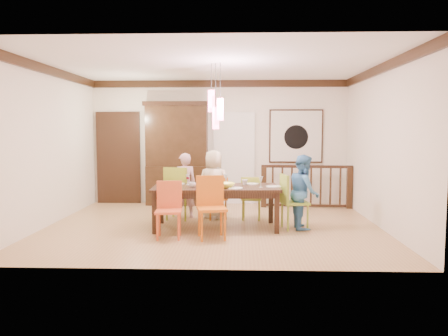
{
  "coord_description": "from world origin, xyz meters",
  "views": [
    {
      "loc": [
        0.49,
        -7.82,
        1.75
      ],
      "look_at": [
        0.2,
        0.15,
        1.05
      ],
      "focal_mm": 35.0,
      "sensor_mm": 36.0,
      "label": 1
    }
  ],
  "objects_px": {
    "person_far_left": "(185,186)",
    "dining_table": "(216,191)",
    "person_end_right": "(304,192)",
    "china_hutch": "(177,153)",
    "balustrade": "(306,186)",
    "chair_far_left": "(179,189)",
    "person_far_mid": "(214,184)",
    "chair_end_right": "(295,198)"
  },
  "relations": [
    {
      "from": "chair_end_right",
      "to": "china_hutch",
      "type": "relative_size",
      "value": 0.4
    },
    {
      "from": "china_hutch",
      "to": "person_far_left",
      "type": "height_order",
      "value": "china_hutch"
    },
    {
      "from": "chair_far_left",
      "to": "balustrade",
      "type": "distance_m",
      "value": 3.0
    },
    {
      "from": "dining_table",
      "to": "person_end_right",
      "type": "height_order",
      "value": "person_end_right"
    },
    {
      "from": "chair_far_left",
      "to": "person_far_mid",
      "type": "xyz_separation_m",
      "value": [
        0.67,
        0.14,
        0.08
      ]
    },
    {
      "from": "chair_end_right",
      "to": "person_end_right",
      "type": "xyz_separation_m",
      "value": [
        0.16,
        0.03,
        0.1
      ]
    },
    {
      "from": "dining_table",
      "to": "person_far_mid",
      "type": "height_order",
      "value": "person_far_mid"
    },
    {
      "from": "chair_end_right",
      "to": "person_end_right",
      "type": "relative_size",
      "value": 0.74
    },
    {
      "from": "chair_far_left",
      "to": "chair_end_right",
      "type": "bearing_deg",
      "value": 171.5
    },
    {
      "from": "chair_far_left",
      "to": "person_far_left",
      "type": "bearing_deg",
      "value": -115.64
    },
    {
      "from": "chair_far_left",
      "to": "china_hutch",
      "type": "distance_m",
      "value": 1.83
    },
    {
      "from": "balustrade",
      "to": "person_end_right",
      "type": "distance_m",
      "value": 2.13
    },
    {
      "from": "person_far_mid",
      "to": "person_end_right",
      "type": "bearing_deg",
      "value": 165.92
    },
    {
      "from": "chair_far_left",
      "to": "china_hutch",
      "type": "height_order",
      "value": "china_hutch"
    },
    {
      "from": "chair_far_left",
      "to": "person_end_right",
      "type": "distance_m",
      "value": 2.44
    },
    {
      "from": "person_far_mid",
      "to": "person_end_right",
      "type": "height_order",
      "value": "person_far_mid"
    },
    {
      "from": "balustrade",
      "to": "person_far_mid",
      "type": "bearing_deg",
      "value": -145.27
    },
    {
      "from": "dining_table",
      "to": "chair_far_left",
      "type": "xyz_separation_m",
      "value": [
        -0.77,
        0.76,
        -0.08
      ]
    },
    {
      "from": "dining_table",
      "to": "person_far_left",
      "type": "relative_size",
      "value": 1.75
    },
    {
      "from": "dining_table",
      "to": "person_far_mid",
      "type": "relative_size",
      "value": 1.67
    },
    {
      "from": "chair_far_left",
      "to": "person_far_mid",
      "type": "relative_size",
      "value": 0.76
    },
    {
      "from": "dining_table",
      "to": "person_far_left",
      "type": "height_order",
      "value": "person_far_left"
    },
    {
      "from": "chair_end_right",
      "to": "person_far_mid",
      "type": "bearing_deg",
      "value": 47.33
    },
    {
      "from": "balustrade",
      "to": "person_far_mid",
      "type": "relative_size",
      "value": 1.5
    },
    {
      "from": "china_hutch",
      "to": "balustrade",
      "type": "xyz_separation_m",
      "value": [
        2.96,
        -0.35,
        -0.7
      ]
    },
    {
      "from": "person_far_left",
      "to": "dining_table",
      "type": "bearing_deg",
      "value": 112.5
    },
    {
      "from": "chair_end_right",
      "to": "person_far_mid",
      "type": "distance_m",
      "value": 1.75
    },
    {
      "from": "chair_end_right",
      "to": "china_hutch",
      "type": "xyz_separation_m",
      "value": [
        -2.44,
        2.47,
        0.65
      ]
    },
    {
      "from": "balustrade",
      "to": "person_far_left",
      "type": "xyz_separation_m",
      "value": [
        -2.58,
        -1.23,
        0.15
      ]
    },
    {
      "from": "chair_end_right",
      "to": "person_far_left",
      "type": "distance_m",
      "value": 2.25
    },
    {
      "from": "person_end_right",
      "to": "person_far_left",
      "type": "bearing_deg",
      "value": 67.08
    },
    {
      "from": "chair_end_right",
      "to": "person_end_right",
      "type": "bearing_deg",
      "value": -89.94
    },
    {
      "from": "china_hutch",
      "to": "balustrade",
      "type": "distance_m",
      "value": 3.06
    },
    {
      "from": "chair_end_right",
      "to": "balustrade",
      "type": "bearing_deg",
      "value": -25.04
    },
    {
      "from": "china_hutch",
      "to": "person_end_right",
      "type": "distance_m",
      "value": 3.61
    },
    {
      "from": "dining_table",
      "to": "chair_end_right",
      "type": "xyz_separation_m",
      "value": [
        1.39,
        -0.01,
        -0.12
      ]
    },
    {
      "from": "person_far_mid",
      "to": "person_far_left",
      "type": "bearing_deg",
      "value": 14.84
    },
    {
      "from": "person_far_left",
      "to": "person_far_mid",
      "type": "height_order",
      "value": "person_far_mid"
    },
    {
      "from": "chair_far_left",
      "to": "china_hutch",
      "type": "bearing_deg",
      "value": -69.64
    },
    {
      "from": "person_far_left",
      "to": "person_far_mid",
      "type": "relative_size",
      "value": 0.96
    },
    {
      "from": "chair_end_right",
      "to": "person_far_left",
      "type": "xyz_separation_m",
      "value": [
        -2.06,
        0.9,
        0.09
      ]
    },
    {
      "from": "chair_end_right",
      "to": "person_end_right",
      "type": "height_order",
      "value": "person_end_right"
    }
  ]
}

